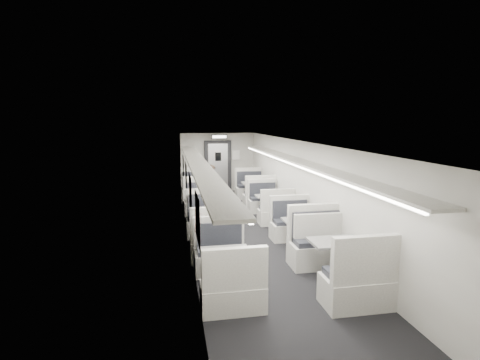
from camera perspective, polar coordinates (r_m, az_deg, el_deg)
name	(u,v)px	position (r m, az deg, el deg)	size (l,w,h in m)	color
room	(247,189)	(9.57, 1.07, -1.39)	(3.24, 12.24, 2.64)	black
booth_left_a	(198,195)	(12.91, -6.35, -2.24)	(1.11, 2.25, 1.20)	#ABA8A1
booth_left_b	(204,209)	(10.98, -5.58, -4.39)	(1.06, 2.14, 1.15)	#ABA8A1
booth_left_c	(212,230)	(8.86, -4.32, -7.60)	(1.11, 2.25, 1.20)	#ABA8A1
booth_left_d	(226,269)	(6.76, -2.17, -13.44)	(1.00, 2.03, 1.09)	#ABA8A1
booth_right_a	(254,192)	(13.36, 2.18, -1.89)	(1.05, 2.13, 1.14)	#ABA8A1
booth_right_b	(269,206)	(11.43, 4.44, -4.00)	(0.97, 1.96, 1.05)	#ABA8A1
booth_right_c	(301,234)	(8.79, 9.30, -8.12)	(1.00, 2.03, 1.09)	#ABA8A1
booth_right_d	(336,261)	(7.17, 14.38, -11.94)	(1.15, 2.32, 1.24)	#ABA8A1
passenger	(212,188)	(12.25, -4.26, -1.16)	(0.55, 0.36, 1.51)	black
window_a	(183,168)	(12.72, -8.62, 1.87)	(0.02, 1.18, 0.84)	black
window_b	(186,178)	(10.54, -8.20, 0.34)	(0.02, 1.18, 0.84)	black
window_c	(190,193)	(8.38, -7.56, -1.97)	(0.02, 1.18, 0.84)	black
window_d	(198,219)	(6.24, -6.47, -5.88)	(0.02, 1.18, 0.84)	black
luggage_rack_left	(199,164)	(8.99, -6.32, 2.48)	(0.46, 10.40, 0.09)	#ABA8A1
luggage_rack_right	(298,162)	(9.50, 8.83, 2.79)	(0.46, 10.40, 0.09)	#ABA8A1
vestibule_door	(218,166)	(15.38, -3.38, 2.07)	(1.10, 0.13, 2.10)	black
exit_sign	(219,137)	(14.79, -3.18, 6.61)	(0.62, 0.12, 0.16)	black
wall_notice	(236,155)	(15.43, -0.62, 3.83)	(0.32, 0.02, 0.40)	silver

